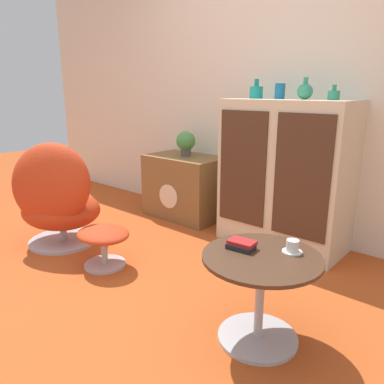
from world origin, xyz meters
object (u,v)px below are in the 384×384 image
at_px(vase_inner_left, 280,91).
at_px(vase_inner_right, 305,91).
at_px(egg_chair, 56,199).
at_px(vase_leftmost, 256,92).
at_px(tv_console, 185,187).
at_px(book_stack, 241,245).
at_px(ottoman, 103,238).
at_px(sideboard, 285,175).
at_px(potted_plant, 186,142).
at_px(teacup, 292,247).
at_px(coffee_table, 260,288).
at_px(vase_rightmost, 334,95).

relative_size(vase_inner_left, vase_inner_right, 0.74).
bearing_deg(egg_chair, vase_leftmost, 48.73).
bearing_deg(tv_console, book_stack, -39.37).
xyz_separation_m(ottoman, vase_leftmost, (0.47, 1.20, 1.00)).
relative_size(sideboard, potted_plant, 4.88).
relative_size(egg_chair, teacup, 8.81).
relative_size(sideboard, vase_leftmost, 7.72).
bearing_deg(sideboard, ottoman, -122.67).
height_order(sideboard, ottoman, sideboard).
relative_size(sideboard, egg_chair, 1.34).
height_order(coffee_table, vase_inner_right, vase_inner_right).
distance_m(potted_plant, teacup, 1.97).
distance_m(vase_leftmost, vase_inner_left, 0.21).
xyz_separation_m(sideboard, egg_chair, (-1.35, -1.20, -0.19)).
xyz_separation_m(sideboard, tv_console, (-1.06, 0.00, -0.28)).
distance_m(vase_inner_right, vase_rightmost, 0.21).
bearing_deg(potted_plant, teacup, -32.70).
xyz_separation_m(tv_console, vase_inner_right, (1.17, 0.00, 0.91)).
relative_size(coffee_table, vase_inner_left, 5.04).
relative_size(tv_console, vase_inner_right, 4.88).
relative_size(tv_console, ottoman, 1.87).
bearing_deg(sideboard, vase_leftmost, 179.26).
distance_m(tv_console, book_stack, 1.87).
xyz_separation_m(vase_leftmost, vase_rightmost, (0.62, -0.00, -0.02)).
xyz_separation_m(ottoman, vase_inner_right, (0.87, 1.20, 1.00)).
bearing_deg(vase_inner_left, teacup, -57.06).
distance_m(vase_rightmost, potted_plant, 1.44).
distance_m(coffee_table, vase_inner_left, 1.62).
bearing_deg(vase_leftmost, ottoman, -111.34).
distance_m(coffee_table, vase_leftmost, 1.70).
bearing_deg(tv_console, vase_rightmost, 0.03).
relative_size(vase_inner_right, teacup, 1.57).
height_order(tv_console, coffee_table, tv_console).
height_order(ottoman, vase_inner_right, vase_inner_right).
xyz_separation_m(tv_console, egg_chair, (-0.29, -1.20, 0.09)).
relative_size(egg_chair, ottoman, 2.15).
xyz_separation_m(sideboard, teacup, (0.59, -1.05, -0.09)).
distance_m(sideboard, vase_rightmost, 0.69).
height_order(potted_plant, book_stack, potted_plant).
relative_size(tv_console, vase_rightmost, 7.38).
bearing_deg(vase_inner_left, tv_console, -179.96).
bearing_deg(vase_inner_left, coffee_table, -63.44).
relative_size(vase_inner_left, book_stack, 0.81).
bearing_deg(vase_inner_left, vase_inner_right, 0.00).
bearing_deg(potted_plant, vase_leftmost, 0.01).
height_order(sideboard, vase_inner_right, vase_inner_right).
xyz_separation_m(vase_rightmost, teacup, (0.27, -1.05, -0.70)).
relative_size(sideboard, coffee_table, 2.00).
distance_m(vase_inner_left, teacup, 1.45).
height_order(coffee_table, book_stack, book_stack).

